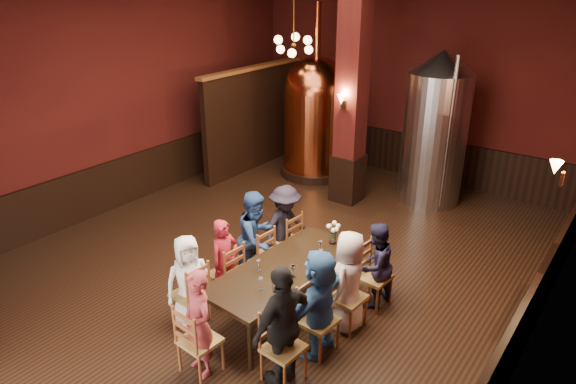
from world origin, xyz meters
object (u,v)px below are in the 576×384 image
Objects in this scene: person_1 at (225,262)px; copper_kettle at (316,115)px; person_2 at (257,238)px; steel_vessel at (435,129)px; person_0 at (189,281)px; dining_table at (284,271)px; rose_vase at (333,230)px.

person_1 is 0.33× the size of copper_kettle.
steel_vessel is (0.90, 4.64, 0.80)m from person_2.
person_0 is at bearing 169.78° from person_2.
person_2 reaches higher than person_0.
dining_table is 1.88× the size of person_1.
dining_table is 6.94× the size of rose_vase.
steel_vessel is 4.10m from rose_vase.
dining_table is 5.63m from copper_kettle.
person_0 is 0.67m from person_1.
dining_table is 1.85× the size of person_0.
copper_kettle is at bearing 123.34° from dining_table.
person_1 is at bearing -100.06° from steel_vessel.
person_0 is at bearing -119.67° from rose_vase.
person_2 is 0.39× the size of copper_kettle.
person_1 is 0.67m from person_2.
person_2 reaches higher than dining_table.
person_0 is 1.33m from person_2.
person_0 is 1.01× the size of person_1.
person_0 is 6.11m from steel_vessel.
rose_vase is (1.09, 1.91, 0.32)m from person_0.
person_0 is 2.22m from rose_vase.
person_0 is 0.43× the size of steel_vessel.
copper_kettle reaches higher than rose_vase.
person_2 is 4.92m from copper_kettle.
copper_kettle is 11.07× the size of rose_vase.
copper_kettle is (-1.88, 5.13, 0.78)m from person_1.
steel_vessel reaches higher than person_2.
copper_kettle is at bearing -176.67° from steel_vessel.
steel_vessel reaches higher than dining_table.
dining_table is 1.31m from person_0.
person_1 is at bearing -158.78° from dining_table.
person_2 is 4.32× the size of rose_vase.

